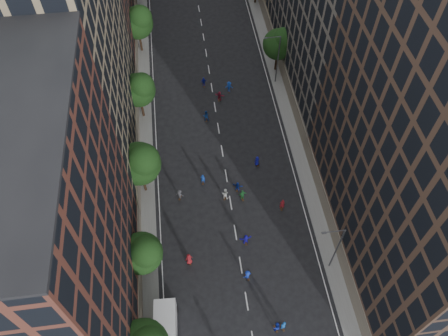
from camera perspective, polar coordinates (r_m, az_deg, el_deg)
name	(u,v)px	position (r m, az deg, el deg)	size (l,w,h in m)	color
ground	(215,109)	(69.37, -1.14, 7.67)	(240.00, 240.00, 0.00)	black
sidewalk_left	(138,83)	(74.92, -11.15, 10.79)	(4.00, 105.00, 0.15)	slate
sidewalk_right	(280,71)	(76.46, 7.37, 12.46)	(4.00, 105.00, 0.15)	slate
bldg_left_a	(35,246)	(42.02, -23.42, -9.27)	(14.00, 22.00, 30.00)	#5A2D22
bldg_left_b	(56,52)	(55.98, -21.11, 13.95)	(14.00, 26.00, 34.00)	#887659
bldg_right_a	(444,146)	(45.92, 26.81, 2.64)	(14.00, 30.00, 36.00)	#463125
tree_left_1	(143,253)	(49.64, -10.56, -10.83)	(4.80, 4.80, 8.21)	black
tree_left_2	(140,163)	(55.39, -10.87, 0.70)	(5.60, 5.60, 9.45)	black
tree_left_3	(139,89)	(65.34, -11.00, 10.13)	(5.00, 5.00, 8.58)	black
tree_left_4	(138,21)	(77.72, -11.18, 18.27)	(5.40, 5.40, 9.08)	black
tree_right_a	(280,43)	(73.12, 7.28, 15.91)	(5.00, 5.00, 8.39)	black
streetlamp_near	(336,247)	(51.13, 14.39, -9.95)	(2.64, 0.22, 9.06)	#595B60
streetlamp_far	(277,57)	(71.02, 6.90, 14.18)	(2.64, 0.22, 9.06)	#595B60
cargo_van	(166,326)	(50.58, -7.64, -19.79)	(2.78, 5.47, 2.85)	white
skater_1	(283,325)	(51.22, 7.76, -19.71)	(0.67, 0.44, 1.85)	blue
skater_2	(276,327)	(51.10, 6.84, -19.89)	(0.88, 0.69, 1.82)	#1528AB
skater_3	(247,275)	(52.98, 3.07, -13.80)	(1.04, 0.60, 1.62)	#1733BB
skater_5	(246,239)	(54.93, 2.86, -9.29)	(1.57, 0.50, 1.70)	#1D16B5
skater_6	(189,259)	(53.74, -4.59, -11.77)	(0.94, 0.61, 1.92)	maroon
skater_7	(282,204)	(57.77, 7.60, -4.74)	(0.69, 0.46, 1.91)	maroon
skater_8	(225,194)	(58.16, 0.14, -3.39)	(0.93, 0.72, 1.91)	silver
skater_9	(180,195)	(58.58, -5.80, -3.48)	(1.03, 0.59, 1.60)	#3F3E43
skater_10	(242,195)	(58.12, 2.42, -3.53)	(1.12, 0.47, 1.91)	#1F692E
skater_11	(238,186)	(59.09, 1.78, -2.43)	(1.41, 0.45, 1.52)	#122C97
skater_12	(257,161)	(61.71, 4.33, 0.91)	(0.81, 0.53, 1.65)	#121498
skater_13	(203,179)	(59.73, -2.78, -1.44)	(0.62, 0.41, 1.71)	#143CA5
skater_14	(206,116)	(67.13, -2.38, 6.81)	(0.91, 0.71, 1.88)	#133FA0
skater_15	(229,87)	(71.59, 0.66, 10.54)	(1.26, 0.72, 1.95)	#1540AE
skater_16	(204,82)	(72.72, -2.65, 11.16)	(0.99, 0.41, 1.69)	#1620BA
skater_17	(219,96)	(70.24, -0.60, 9.36)	(1.55, 0.50, 1.68)	#A81C39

